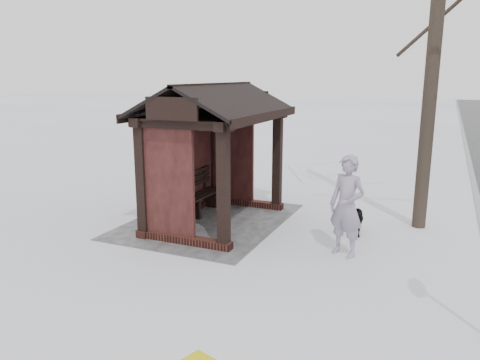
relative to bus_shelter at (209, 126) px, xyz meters
name	(u,v)px	position (x,y,z in m)	size (l,w,h in m)	color
ground	(217,222)	(0.00, 0.16, -2.17)	(120.00, 120.00, 0.00)	white
trampled_patch	(209,221)	(0.00, -0.04, -2.16)	(4.20, 3.20, 0.02)	gray
bus_shelter	(209,126)	(0.00, 0.00, 0.00)	(3.60, 2.40, 3.09)	#371514
pedestrian	(347,206)	(0.80, 3.20, -1.23)	(0.68, 0.45, 1.88)	#9B8DA6
dog	(354,218)	(-0.48, 3.14, -1.84)	(0.35, 0.78, 0.65)	black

